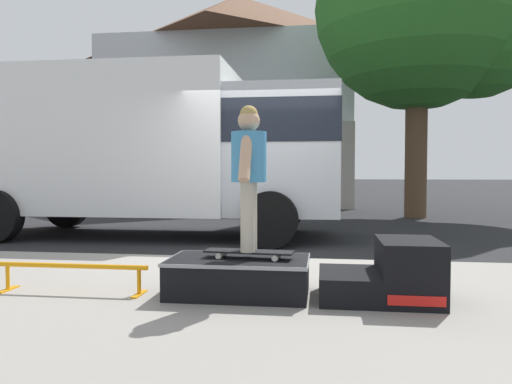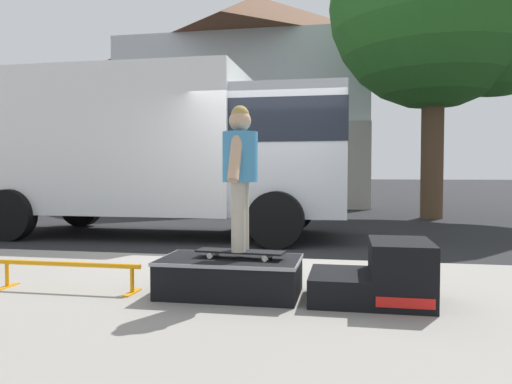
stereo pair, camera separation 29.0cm
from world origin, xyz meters
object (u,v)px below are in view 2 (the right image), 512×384
Objects in this scene: skate_box at (230,275)px; skater_kid at (240,166)px; kicker_ramp at (381,276)px; box_truck at (163,145)px; street_tree_main at (447,10)px; grind_rail at (68,269)px; skateboard at (240,252)px.

skater_kid is (0.09, 0.00, 0.96)m from skate_box.
kicker_ramp is at bearing -0.13° from skater_kid.
box_truck is at bearing 118.51° from skater_kid.
skater_kid is 0.16× the size of street_tree_main.
grind_rail is 1.61m from skateboard.
box_truck is at bearing -142.83° from street_tree_main.
street_tree_main is (2.16, 9.07, 4.96)m from kicker_ramp.
skateboard is at bearing -61.49° from box_truck.
street_tree_main is at bearing 76.59° from kicker_ramp.
box_truck reaches higher than skater_kid.
skateboard is 0.12× the size of box_truck.
skate_box is 1.30m from kicker_ramp.
kicker_ramp is 0.70× the size of grind_rail.
grind_rail is 11.56m from street_tree_main.
street_tree_main reaches higher than skater_kid.
street_tree_main is (3.37, 9.06, 4.03)m from skater_kid.
grind_rail is at bearing -175.87° from skater_kid.
kicker_ramp reaches higher than grind_rail.
grind_rail is 1.12× the size of skater_kid.
kicker_ramp is 0.14× the size of box_truck.
skater_kid is at bearing 179.87° from kicker_ramp.
kicker_ramp reaches higher than skateboard.
skateboard is at bearing 1.54° from skate_box.
grind_rail is (-2.80, -0.11, -0.02)m from kicker_ramp.
street_tree_main is at bearing 69.62° from skater_kid.
box_truck is at bearing 117.63° from skate_box.
skateboard is 0.10× the size of street_tree_main.
street_tree_main reaches higher than grind_rail.
skateboard is at bearing -110.38° from street_tree_main.
kicker_ramp is 6.08m from box_truck.
skater_kid reaches higher than grind_rail.
kicker_ramp is 1.25× the size of skateboard.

